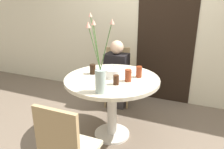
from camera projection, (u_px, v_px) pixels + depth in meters
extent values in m
plane|color=#6B5B4C|center=(112.00, 134.00, 2.77)|extent=(16.00, 16.00, 0.00)
cube|color=beige|center=(144.00, 20.00, 3.48)|extent=(8.00, 0.05, 2.60)
cube|color=black|center=(165.00, 39.00, 3.41)|extent=(0.90, 0.01, 2.05)
cylinder|color=beige|center=(112.00, 79.00, 2.52)|extent=(1.10, 1.10, 0.04)
cylinder|color=silver|center=(112.00, 108.00, 2.64)|extent=(0.12, 0.12, 0.70)
cylinder|color=silver|center=(112.00, 133.00, 2.76)|extent=(0.44, 0.44, 0.03)
cube|color=beige|center=(117.00, 80.00, 3.46)|extent=(0.50, 0.50, 0.04)
cube|color=tan|center=(118.00, 61.00, 3.55)|extent=(0.37, 0.15, 0.46)
cylinder|color=tan|center=(105.00, 96.00, 3.39)|extent=(0.03, 0.03, 0.39)
cylinder|color=tan|center=(127.00, 97.00, 3.36)|extent=(0.03, 0.03, 0.39)
cylinder|color=tan|center=(108.00, 88.00, 3.71)|extent=(0.03, 0.03, 0.39)
cylinder|color=tan|center=(128.00, 88.00, 3.68)|extent=(0.03, 0.03, 0.39)
cube|color=tan|center=(57.00, 137.00, 1.62)|extent=(0.38, 0.04, 0.46)
cylinder|color=white|center=(113.00, 73.00, 2.53)|extent=(0.20, 0.20, 0.10)
cylinder|color=#E54C4C|center=(113.00, 67.00, 2.50)|extent=(0.01, 0.01, 0.04)
cylinder|color=#9EB2AD|center=(101.00, 81.00, 2.09)|extent=(0.10, 0.10, 0.23)
cylinder|color=#4C7538|center=(97.00, 47.00, 1.99)|extent=(0.07, 0.01, 0.44)
cone|color=#E0997F|center=(93.00, 22.00, 1.93)|extent=(0.05, 0.05, 0.05)
cylinder|color=#4C7538|center=(95.00, 42.00, 2.03)|extent=(0.14, 0.09, 0.50)
cone|color=#E0997F|center=(90.00, 14.00, 2.01)|extent=(0.04, 0.04, 0.04)
cylinder|color=#4C7538|center=(106.00, 47.00, 1.96)|extent=(0.12, 0.03, 0.45)
cone|color=#E0997F|center=(112.00, 21.00, 1.88)|extent=(0.04, 0.04, 0.05)
cylinder|color=#4C7538|center=(94.00, 48.00, 1.98)|extent=(0.10, 0.04, 0.42)
cone|color=#E0997F|center=(88.00, 25.00, 1.92)|extent=(0.05, 0.05, 0.05)
cylinder|color=white|center=(137.00, 71.00, 2.74)|extent=(0.18, 0.18, 0.01)
cylinder|color=maroon|center=(128.00, 75.00, 2.39)|extent=(0.07, 0.07, 0.14)
cylinder|color=#33190C|center=(116.00, 80.00, 2.31)|extent=(0.06, 0.06, 0.10)
cylinder|color=black|center=(93.00, 69.00, 2.62)|extent=(0.07, 0.07, 0.12)
cylinder|color=maroon|center=(139.00, 72.00, 2.51)|extent=(0.07, 0.07, 0.13)
cube|color=#383333|center=(117.00, 93.00, 3.45)|extent=(0.31, 0.24, 0.43)
cube|color=black|center=(117.00, 67.00, 3.31)|extent=(0.34, 0.24, 0.42)
sphere|color=#D1A889|center=(117.00, 47.00, 3.21)|extent=(0.20, 0.20, 0.20)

